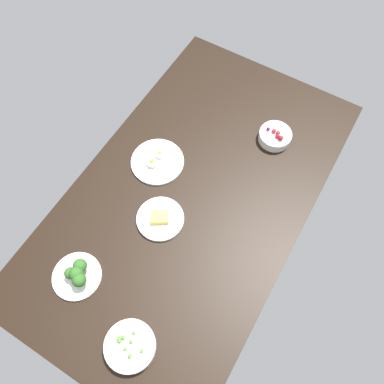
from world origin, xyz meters
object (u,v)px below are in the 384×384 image
plate_eggs (157,161)px  bowl_berries (275,136)px  bowl_peas (130,346)px  plate_broccoli (77,275)px  plate_cheese (160,219)px

plate_eggs → bowl_berries: bearing=-46.1°
bowl_berries → bowl_peas: bowl_berries is taller
bowl_berries → plate_broccoli: size_ratio=0.78×
plate_cheese → bowl_berries: (54.37, -20.96, 1.35)cm
bowl_berries → plate_eggs: size_ratio=0.63×
plate_cheese → bowl_berries: bowl_berries is taller
bowl_berries → bowl_peas: bearing=177.0°
plate_eggs → plate_broccoli: plate_broccoli is taller
bowl_peas → bowl_berries: bearing=-3.0°
plate_cheese → plate_eggs: size_ratio=0.83×
bowl_berries → plate_broccoli: plate_broccoli is taller
plate_eggs → bowl_peas: bearing=-153.9°
plate_eggs → plate_broccoli: size_ratio=1.24×
bowl_peas → plate_eggs: bowl_peas is taller
plate_cheese → bowl_berries: bearing=-21.1°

